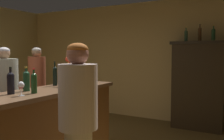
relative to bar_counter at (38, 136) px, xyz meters
The scene contains 18 objects.
wall_back 3.50m from the bar_counter, 98.40° to the left, with size 5.99×0.12×2.70m, color tan.
bar_counter is the anchor object (origin of this frame).
display_cabinet 3.32m from the bar_counter, 67.63° to the left, with size 1.05×0.46×1.75m.
wine_bottle_chardonnay 0.67m from the bar_counter, 57.42° to the right, with size 0.07×0.07×0.28m.
wine_bottle_syrah 0.86m from the bar_counter, 109.99° to the left, with size 0.06×0.06×0.34m.
wine_bottle_pinot 0.73m from the bar_counter, 109.74° to the right, with size 0.08×0.08×0.30m.
wine_bottle_rose 0.68m from the bar_counter, 161.38° to the right, with size 0.08×0.08×0.29m.
wine_glass_front 1.13m from the bar_counter, 87.57° to the left, with size 0.07×0.07×0.16m.
wine_glass_mid 0.91m from the bar_counter, 73.14° to the left, with size 0.08×0.08×0.15m.
wine_glass_rear 0.71m from the bar_counter, 74.17° to the right, with size 0.07×0.07×0.15m.
flower_arrangement 0.98m from the bar_counter, 91.69° to the left, with size 0.13×0.14×0.40m.
cheese_plate 0.75m from the bar_counter, 77.77° to the left, with size 0.18×0.18×0.01m, color white.
display_bottle_left 3.48m from the bar_counter, 71.85° to the left, with size 0.07×0.07×0.30m.
display_bottle_midleft 3.58m from the bar_counter, 67.46° to the left, with size 0.07×0.07×0.33m.
display_bottle_center 3.66m from the bar_counter, 63.57° to the left, with size 0.07×0.07×0.30m.
patron_in_navy 1.74m from the bar_counter, 136.51° to the left, with size 0.31×0.31×1.62m.
patron_in_grey 1.01m from the bar_counter, 164.59° to the left, with size 0.38×0.38×1.61m.
bartender 0.89m from the bar_counter, 17.79° to the right, with size 0.37×0.37×1.61m.
Camera 1 is at (2.69, -1.96, 1.51)m, focal length 39.85 mm.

